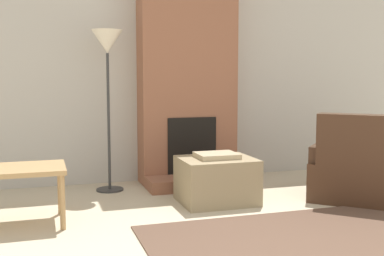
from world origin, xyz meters
TOP-DOWN VIEW (x-y plane):
  - wall_back at (0.00, 3.34)m, footprint 6.98×0.06m
  - fireplace at (0.00, 3.11)m, footprint 1.12×0.77m
  - ottoman at (-0.01, 2.10)m, footprint 0.72×0.60m
  - armchair at (1.43, 1.78)m, footprint 1.35×1.35m
  - side_table at (-1.84, 1.91)m, footprint 0.77×0.55m
  - floor_lamp_left at (-0.95, 2.92)m, footprint 0.33×0.33m
  - area_rug at (0.23, 0.85)m, footprint 2.39×1.43m

SIDE VIEW (x-z plane):
  - area_rug at x=0.23m, z-range 0.00..0.01m
  - ottoman at x=-0.01m, z-range -0.02..0.48m
  - armchair at x=1.43m, z-range -0.18..0.71m
  - side_table at x=-1.84m, z-range 0.18..0.67m
  - fireplace at x=0.00m, z-range -0.07..2.53m
  - wall_back at x=0.00m, z-range 0.00..2.60m
  - floor_lamp_left at x=-0.95m, z-range 0.62..2.34m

